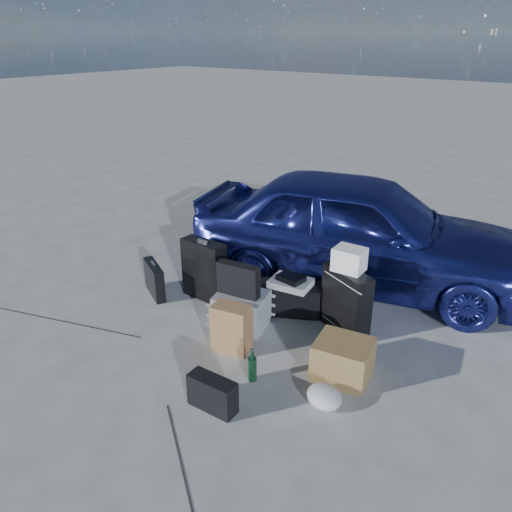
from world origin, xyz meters
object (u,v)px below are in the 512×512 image
(suitcase_left, at_px, (204,270))
(green_bottle, at_px, (252,365))
(duffel_bag, at_px, (290,299))
(cardboard_box, at_px, (343,360))
(pelican_case, at_px, (242,310))
(car, at_px, (359,229))
(suitcase_right, at_px, (346,301))
(briefcase, at_px, (154,280))

(suitcase_left, bearing_deg, green_bottle, -32.05)
(duffel_bag, xyz_separation_m, cardboard_box, (0.95, -0.62, 0.01))
(pelican_case, bearing_deg, car, 58.88)
(car, distance_m, duffel_bag, 1.20)
(car, xyz_separation_m, suitcase_right, (0.41, -1.04, -0.32))
(duffel_bag, bearing_deg, cardboard_box, -60.81)
(pelican_case, relative_size, suitcase_right, 0.75)
(briefcase, height_order, suitcase_right, suitcase_right)
(suitcase_right, height_order, duffel_bag, suitcase_right)
(pelican_case, bearing_deg, cardboard_box, -21.37)
(pelican_case, distance_m, cardboard_box, 1.19)
(pelican_case, bearing_deg, suitcase_right, 16.53)
(pelican_case, height_order, suitcase_right, suitcase_right)
(pelican_case, bearing_deg, green_bottle, -61.02)
(car, xyz_separation_m, green_bottle, (0.16, -2.19, -0.49))
(car, bearing_deg, suitcase_right, -173.77)
(car, bearing_deg, green_bottle, 168.91)
(green_bottle, bearing_deg, cardboard_box, 40.55)
(pelican_case, distance_m, suitcase_left, 0.74)
(briefcase, distance_m, suitcase_right, 2.12)
(car, height_order, suitcase_left, car)
(cardboard_box, bearing_deg, suitcase_right, 116.70)
(car, relative_size, duffel_bag, 5.94)
(briefcase, xyz_separation_m, suitcase_right, (2.02, 0.61, 0.14))
(car, relative_size, cardboard_box, 8.25)
(suitcase_left, relative_size, cardboard_box, 1.45)
(briefcase, distance_m, duffel_bag, 1.52)
(briefcase, distance_m, green_bottle, 1.86)
(briefcase, bearing_deg, duffel_bag, 49.58)
(briefcase, height_order, green_bottle, briefcase)
(car, distance_m, green_bottle, 2.26)
(suitcase_right, bearing_deg, duffel_bag, -153.14)
(car, height_order, briefcase, car)
(pelican_case, height_order, cardboard_box, pelican_case)
(suitcase_right, bearing_deg, cardboard_box, -39.33)
(duffel_bag, bearing_deg, briefcase, 174.93)
(car, height_order, cardboard_box, car)
(briefcase, height_order, duffel_bag, briefcase)
(green_bottle, bearing_deg, pelican_case, 134.50)
(briefcase, bearing_deg, pelican_case, 30.87)
(briefcase, height_order, suitcase_left, suitcase_left)
(pelican_case, xyz_separation_m, duffel_bag, (0.23, 0.50, -0.02))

